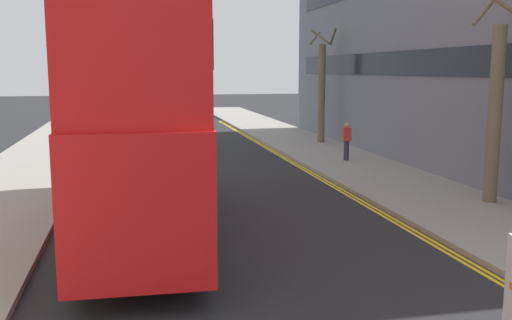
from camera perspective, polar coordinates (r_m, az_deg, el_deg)
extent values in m
cube|color=gray|center=(20.99, 13.22, -2.03)|extent=(4.00, 80.00, 0.14)
cube|color=gray|center=(19.41, -24.08, -3.48)|extent=(4.00, 80.00, 0.14)
cube|color=yellow|center=(18.38, 9.96, -3.70)|extent=(0.10, 56.00, 0.01)
cube|color=yellow|center=(18.32, 9.50, -3.72)|extent=(0.10, 56.00, 0.01)
cube|color=red|center=(14.42, -11.34, -0.19)|extent=(2.83, 10.87, 2.60)
cube|color=red|center=(14.24, -11.66, 9.99)|extent=(2.78, 10.65, 2.50)
cube|color=black|center=(14.37, -11.38, 0.99)|extent=(2.85, 10.44, 0.84)
cube|color=black|center=(14.24, -11.68, 10.39)|extent=(2.83, 10.22, 0.80)
cube|color=yellow|center=(19.63, -11.30, 6.76)|extent=(2.00, 0.12, 0.44)
cube|color=maroon|center=(14.33, -11.84, 15.19)|extent=(2.55, 9.78, 0.10)
cylinder|color=black|center=(17.99, -15.08, -2.47)|extent=(0.33, 1.05, 1.04)
cylinder|color=black|center=(17.95, -7.10, -2.24)|extent=(0.33, 1.05, 1.04)
cylinder|color=black|center=(11.53, -17.65, -9.01)|extent=(0.33, 1.05, 1.04)
cylinder|color=black|center=(11.48, -5.03, -8.69)|extent=(0.33, 1.05, 1.04)
cylinder|color=#2D2D38|center=(24.86, 9.00, 0.95)|extent=(0.22, 0.22, 0.85)
cube|color=red|center=(24.77, 9.04, 2.57)|extent=(0.34, 0.22, 0.56)
sphere|color=tan|center=(24.73, 9.06, 3.46)|extent=(0.20, 0.20, 0.20)
cylinder|color=#6B6047|center=(30.75, 6.56, 6.58)|extent=(0.37, 0.37, 5.18)
cylinder|color=#6B6047|center=(30.90, 7.69, 12.11)|extent=(0.24, 1.17, 0.87)
cylinder|color=#6B6047|center=(31.00, 5.90, 12.01)|extent=(0.83, 0.73, 0.74)
cylinder|color=#6B6047|center=(30.28, 6.41, 12.12)|extent=(0.95, 0.68, 0.79)
cylinder|color=#6B6047|center=(17.94, 22.70, 4.14)|extent=(0.39, 0.39, 5.11)
cylinder|color=#6B6047|center=(18.20, 21.72, 13.50)|extent=(1.03, 0.65, 0.83)
cylinder|color=#6B6047|center=(17.38, 23.68, 13.81)|extent=(1.21, 0.63, 0.94)
cube|color=slate|center=(27.99, 22.99, 11.62)|extent=(10.00, 28.00, 11.23)
cube|color=black|center=(25.41, 13.38, 9.37)|extent=(0.04, 24.64, 1.00)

